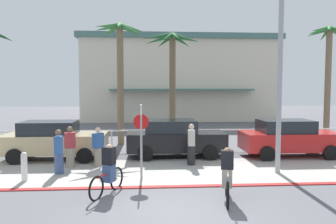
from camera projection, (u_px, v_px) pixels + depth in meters
The scene contains 20 objects.
ground_plane at pixel (160, 145), 18.16m from camera, with size 80.00×80.00×0.00m, color #5B5B60.
sidewalk_strip at pixel (167, 171), 12.39m from camera, with size 44.00×4.00×0.02m, color #ADAAA0.
curb_paint at pixel (171, 187), 10.40m from camera, with size 44.00×0.24×0.03m, color maroon.
building_backdrop at pixel (177, 79), 34.45m from camera, with size 19.06×10.39×8.17m.
rail_fence at pixel (161, 133), 16.61m from camera, with size 20.01×0.08×1.04m.
stop_sign_bike_lane at pixel (141, 131), 11.23m from camera, with size 0.52×0.56×2.56m.
bollard_2 at pixel (24, 166), 10.97m from camera, with size 0.20×0.20×1.00m.
streetlight_curb at pixel (283, 55), 11.58m from camera, with size 0.24×2.54×7.50m.
palm_tree_2 at pixel (120, 52), 18.07m from camera, with size 2.84×2.92×6.71m.
palm_tree_3 at pixel (172, 57), 19.04m from camera, with size 3.44×3.23×6.34m.
palm_tree_4 at pixel (329, 52), 19.80m from camera, with size 2.98×3.33×6.88m.
car_tan_1 at pixel (54, 140), 14.36m from camera, with size 4.40×2.02×1.69m.
car_black_2 at pixel (175, 138), 14.96m from camera, with size 4.40×2.02×1.69m.
car_red_3 at pixel (289, 138), 14.98m from camera, with size 4.40×2.02×1.69m.
cyclist_red_0 at pixel (108, 171), 9.71m from camera, with size 0.84×1.67×1.50m.
cyclist_blue_1 at pixel (227, 175), 9.16m from camera, with size 0.44×1.79×1.50m.
pedestrian_0 at pixel (70, 149), 12.91m from camera, with size 0.47×0.41×1.63m.
pedestrian_1 at pixel (59, 154), 11.91m from camera, with size 0.35×0.42×1.64m.
pedestrian_2 at pixel (98, 149), 13.01m from camera, with size 0.46×0.47×1.59m.
pedestrian_3 at pixel (191, 146), 13.31m from camera, with size 0.34×0.41×1.69m.
Camera 1 is at (-0.77, -7.98, 3.11)m, focal length 35.19 mm.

